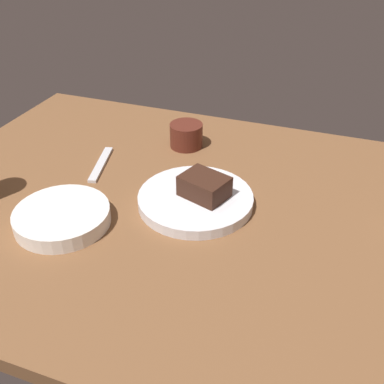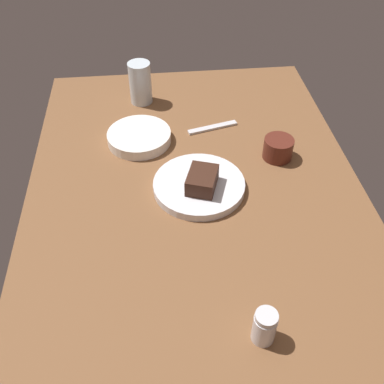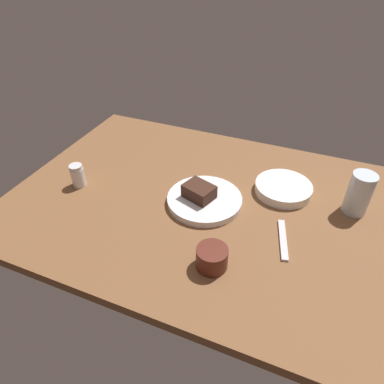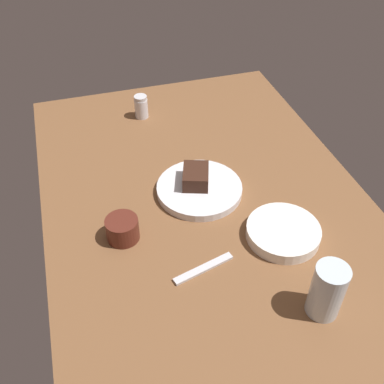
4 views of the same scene
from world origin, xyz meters
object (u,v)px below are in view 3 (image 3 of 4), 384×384
Objects in this scene: coffee_cup at (212,258)px; dessert_spoon at (283,239)px; dessert_plate at (205,200)px; salt_shaker at (78,176)px; side_bowl at (283,188)px; chocolate_cake_slice at (199,191)px; water_glass at (359,194)px.

dessert_spoon is (-14.90, -15.53, -2.54)cm from coffee_cup.
dessert_spoon is (-25.14, 6.93, -0.72)cm from dessert_plate.
dessert_plate is at bearing 60.10° from dessert_spoon.
salt_shaker is 0.51× the size of dessert_spoon.
side_bowl is at bearing -3.70° from dessert_spoon.
chocolate_cake_slice is 39.99cm from salt_shaker.
salt_shaker is 65.94cm from side_bowl.
chocolate_cake_slice is 25.05cm from coffee_cup.
chocolate_cake_slice is 0.68× the size of water_glass.
salt_shaker reaches higher than dessert_plate.
side_bowl is (21.10, -1.08, -4.99)cm from water_glass.
coffee_cup is (31.93, 35.83, -3.61)cm from water_glass.
side_bowl reaches higher than dessert_spoon.
coffee_cup is at bearing 73.66° from side_bowl.
dessert_spoon is at bearing 100.78° from side_bowl.
salt_shaker is 53.76cm from coffee_cup.
water_glass is 27.20cm from dessert_spoon.
salt_shaker is at bearing 9.32° from chocolate_cake_slice.
dessert_plate is 1.28× the size of side_bowl.
salt_shaker is 0.43× the size of side_bowl.
coffee_cup is 0.53× the size of dessert_spoon.
coffee_cup is (-12.02, 21.93, -1.37)cm from chocolate_cake_slice.
water_glass is at bearing 177.06° from side_bowl.
chocolate_cake_slice is at bearing 17.55° from water_glass.
coffee_cup is 21.67cm from dessert_spoon.
water_glass is at bearing -166.27° from salt_shaker.
water_glass reaches higher than chocolate_cake_slice.
coffee_cup reaches higher than dessert_spoon.
side_bowl is (-22.85, -14.99, -2.76)cm from chocolate_cake_slice.
chocolate_cake_slice is at bearing -170.68° from salt_shaker.
water_glass is 48.13cm from coffee_cup.
side_bowl is 1.19× the size of dessert_spoon.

